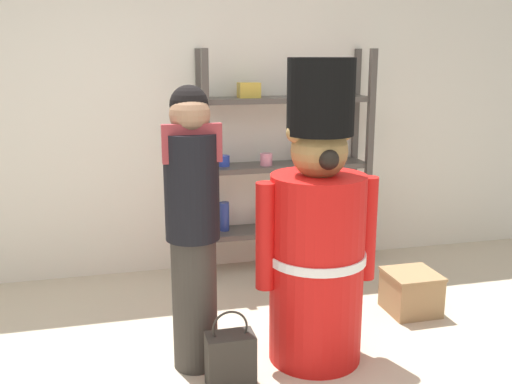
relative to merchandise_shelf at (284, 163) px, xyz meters
name	(u,v)px	position (x,y,z in m)	size (l,w,h in m)	color
back_wall	(176,109)	(-0.83, 0.22, 0.43)	(6.40, 0.12, 2.60)	silver
merchandise_shelf	(284,163)	(0.00, 0.00, 0.00)	(1.37, 0.35, 1.76)	#4C4742
teddy_bear_guard	(317,238)	(-0.26, -1.48, -0.14)	(0.71, 0.55, 1.71)	red
person_shopper	(193,223)	(-0.94, -1.40, -0.03)	(0.31, 0.29, 1.57)	#38332D
shopping_bag	(230,360)	(-0.80, -1.67, -0.72)	(0.25, 0.15, 0.43)	#332D28
display_crate	(411,292)	(0.59, -1.06, -0.73)	(0.34, 0.34, 0.28)	#9E7A51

